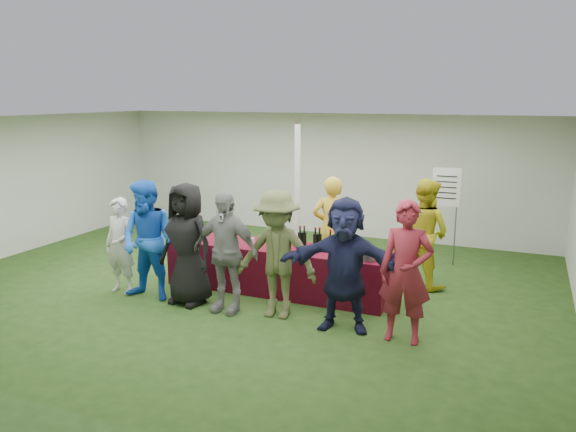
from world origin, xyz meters
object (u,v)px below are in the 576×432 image
at_px(dump_bucket, 369,255).
at_px(customer_1, 149,241).
at_px(customer_2, 187,244).
at_px(customer_3, 225,252).
at_px(customer_0, 120,246).
at_px(customer_5, 344,264).
at_px(customer_4, 277,255).
at_px(serving_table, 276,269).
at_px(customer_6, 406,272).
at_px(staff_pourer, 331,228).
at_px(staff_back, 424,233).
at_px(wine_list_sign, 446,194).

xyz_separation_m(dump_bucket, customer_1, (-3.19, -0.86, 0.08)).
distance_m(customer_2, customer_3, 0.68).
bearing_deg(customer_0, customer_5, 2.70).
distance_m(customer_1, customer_4, 2.08).
height_order(serving_table, dump_bucket, dump_bucket).
bearing_deg(customer_4, customer_6, -4.71).
distance_m(staff_pourer, customer_2, 2.51).
xyz_separation_m(staff_back, customer_6, (0.16, -2.25, 0.02)).
distance_m(wine_list_sign, customer_2, 4.83).
xyz_separation_m(staff_pourer, customer_2, (-1.60, -1.93, 0.03)).
bearing_deg(staff_pourer, customer_6, 107.50).
xyz_separation_m(dump_bucket, staff_pourer, (-0.97, 1.17, 0.05)).
bearing_deg(customer_6, customer_0, 176.78).
bearing_deg(customer_6, wine_list_sign, 87.83).
distance_m(staff_pourer, customer_3, 2.20).
distance_m(staff_pourer, customer_6, 2.61).
distance_m(customer_3, customer_5, 1.77).
distance_m(customer_1, customer_5, 3.08).
bearing_deg(customer_5, staff_pourer, 105.42).
distance_m(customer_1, customer_2, 0.64).
xyz_separation_m(customer_2, customer_5, (2.45, -0.02, -0.02)).
xyz_separation_m(customer_4, customer_6, (1.81, -0.10, 0.01)).
height_order(customer_5, customer_6, customer_6).
bearing_deg(customer_0, serving_table, 26.79).
bearing_deg(customer_4, customer_5, -4.27).
relative_size(customer_4, customer_5, 1.01).
distance_m(customer_4, customer_6, 1.82).
relative_size(wine_list_sign, customer_5, 1.00).
bearing_deg(customer_2, serving_table, 52.31).
height_order(dump_bucket, wine_list_sign, wine_list_sign).
height_order(serving_table, customer_2, customer_2).
bearing_deg(customer_3, dump_bucket, 24.73).
height_order(customer_1, customer_4, customer_1).
height_order(serving_table, staff_pourer, staff_pourer).
height_order(customer_3, customer_6, customer_6).
xyz_separation_m(customer_0, customer_6, (4.50, -0.06, 0.15)).
distance_m(serving_table, customer_3, 1.21).
height_order(wine_list_sign, staff_pourer, wine_list_sign).
relative_size(dump_bucket, staff_pourer, 0.12).
bearing_deg(staff_pourer, customer_5, 91.24).
distance_m(staff_pourer, customer_1, 3.01).
distance_m(serving_table, customer_5, 1.83).
bearing_deg(customer_5, staff_back, 65.18).
xyz_separation_m(wine_list_sign, customer_0, (-4.48, -3.56, -0.55)).
relative_size(customer_0, customer_4, 0.84).
bearing_deg(customer_2, customer_3, 3.02).
xyz_separation_m(customer_0, customer_1, (0.60, -0.07, 0.16)).
bearing_deg(customer_4, customer_1, -178.39).
distance_m(customer_1, customer_6, 3.89).
relative_size(staff_back, customer_1, 0.97).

